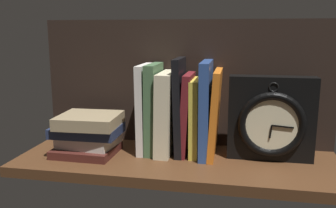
% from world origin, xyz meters
% --- Properties ---
extents(ground_plane, '(0.80, 0.27, 0.03)m').
position_xyz_m(ground_plane, '(0.00, 0.00, -0.01)').
color(ground_plane, '#4C2D19').
extents(back_panel, '(0.80, 0.01, 0.34)m').
position_xyz_m(back_panel, '(0.00, 0.13, 0.17)').
color(back_panel, black).
rests_on(back_panel, ground_plane).
extents(book_white_catcher, '(0.02, 0.13, 0.23)m').
position_xyz_m(book_white_catcher, '(-0.09, 0.05, 0.11)').
color(book_white_catcher, silver).
rests_on(book_white_catcher, ground_plane).
extents(book_green_romantic, '(0.03, 0.13, 0.23)m').
position_xyz_m(book_green_romantic, '(-0.07, 0.05, 0.11)').
color(book_green_romantic, '#476B44').
rests_on(book_green_romantic, ground_plane).
extents(book_cream_twain, '(0.04, 0.15, 0.21)m').
position_xyz_m(book_cream_twain, '(-0.04, 0.05, 0.10)').
color(book_cream_twain, beige).
rests_on(book_cream_twain, ground_plane).
extents(book_black_skeptic, '(0.03, 0.13, 0.25)m').
position_xyz_m(book_black_skeptic, '(-0.00, 0.05, 0.12)').
color(book_black_skeptic, black).
rests_on(book_black_skeptic, ground_plane).
extents(book_maroon_dawkins, '(0.03, 0.12, 0.21)m').
position_xyz_m(book_maroon_dawkins, '(0.02, 0.05, 0.10)').
color(book_maroon_dawkins, maroon).
rests_on(book_maroon_dawkins, ground_plane).
extents(book_yellow_seinlanguage, '(0.02, 0.12, 0.19)m').
position_xyz_m(book_yellow_seinlanguage, '(0.04, 0.05, 0.10)').
color(book_yellow_seinlanguage, gold).
rests_on(book_yellow_seinlanguage, ground_plane).
extents(book_blue_modern, '(0.03, 0.15, 0.24)m').
position_xyz_m(book_blue_modern, '(0.07, 0.05, 0.12)').
color(book_blue_modern, '#2D4C8E').
rests_on(book_blue_modern, ground_plane).
extents(book_orange_pandolfini, '(0.03, 0.15, 0.22)m').
position_xyz_m(book_orange_pandolfini, '(0.09, 0.05, 0.11)').
color(book_orange_pandolfini, orange).
rests_on(book_orange_pandolfini, ground_plane).
extents(framed_clock, '(0.21, 0.06, 0.21)m').
position_xyz_m(framed_clock, '(0.23, 0.04, 0.10)').
color(framed_clock, black).
rests_on(framed_clock, ground_plane).
extents(book_stack_side, '(0.17, 0.14, 0.10)m').
position_xyz_m(book_stack_side, '(-0.23, -0.01, 0.05)').
color(book_stack_side, '#471E19').
rests_on(book_stack_side, ground_plane).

